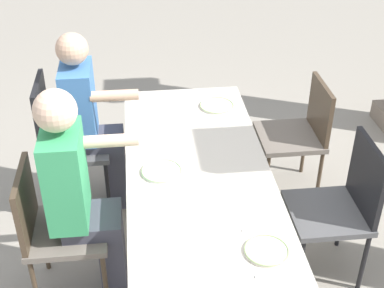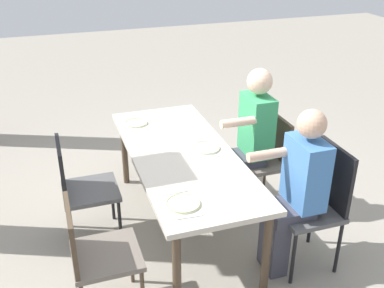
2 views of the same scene
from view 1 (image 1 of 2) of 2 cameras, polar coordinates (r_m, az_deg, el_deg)
The scene contains 17 objects.
ground_plane at distance 3.51m, azimuth 0.57°, elevation -12.42°, with size 16.00×16.00×0.00m, color gray.
dining_table at distance 3.08m, azimuth 0.64°, elevation -3.68°, with size 1.98×0.81×0.73m.
chair_west_north at distance 3.90m, azimuth 11.37°, elevation 1.46°, with size 0.44×0.44×0.86m.
chair_west_south at distance 3.74m, azimuth -13.42°, elevation 0.69°, with size 0.44×0.44×0.98m.
chair_mid_north at distance 3.26m, azimuth 15.55°, elevation -5.96°, with size 0.44×0.44×0.90m.
chair_mid_south at distance 3.10m, azimuth -14.46°, elevation -8.23°, with size 0.44×0.44×0.86m.
diner_woman_green at distance 3.65m, azimuth -10.63°, elevation 2.62°, with size 0.35×0.49×1.29m.
diner_man_white at distance 2.95m, azimuth -11.76°, elevation -5.02°, with size 0.35×0.50×1.33m.
plate_0 at distance 3.65m, azimuth 2.63°, elevation 4.07°, with size 0.23×0.23×0.02m.
fork_0 at distance 3.79m, azimuth 2.28°, elevation 5.07°, with size 0.02×0.17×0.01m, color silver.
spoon_0 at distance 3.53m, azimuth 2.99°, elevation 2.82°, with size 0.02×0.17×0.01m, color silver.
plate_1 at distance 3.01m, azimuth -3.24°, elevation -2.87°, with size 0.23×0.23×0.02m.
fork_1 at distance 3.14m, azimuth -3.41°, elevation -1.38°, with size 0.02×0.17×0.01m, color silver.
spoon_1 at distance 2.89m, azimuth -3.04°, elevation -4.69°, with size 0.02×0.17×0.01m, color silver.
plate_2 at distance 2.55m, azimuth 7.86°, elevation -11.09°, with size 0.21×0.21×0.02m.
fork_2 at distance 2.66m, azimuth 7.12°, elevation -8.96°, with size 0.02×0.17×0.01m, color silver.
spoon_2 at distance 2.45m, azimuth 8.67°, elevation -13.58°, with size 0.02×0.17×0.01m, color silver.
Camera 1 is at (2.46, -0.31, 2.49)m, focal length 50.56 mm.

